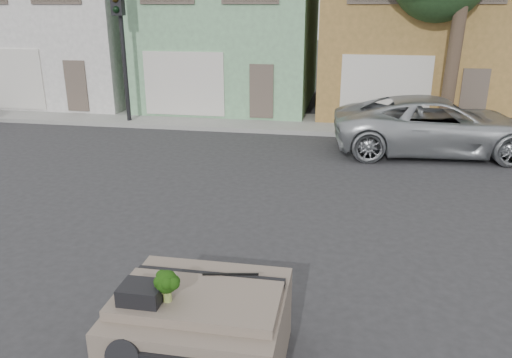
# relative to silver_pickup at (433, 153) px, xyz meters

# --- Properties ---
(ground_plane) EXTENTS (120.00, 120.00, 0.00)m
(ground_plane) POSITION_rel_silver_pickup_xyz_m (-4.33, -7.56, 0.00)
(ground_plane) COLOR #303033
(ground_plane) RESTS_ON ground
(sidewalk) EXTENTS (40.00, 3.00, 0.15)m
(sidewalk) POSITION_rel_silver_pickup_xyz_m (-4.33, 2.94, 0.07)
(sidewalk) COLOR gray
(sidewalk) RESTS_ON ground
(townhouse_white) EXTENTS (7.20, 8.20, 7.55)m
(townhouse_white) POSITION_rel_silver_pickup_xyz_m (-15.33, 6.94, 3.77)
(townhouse_white) COLOR silver
(townhouse_white) RESTS_ON ground
(townhouse_mint) EXTENTS (7.20, 8.20, 7.55)m
(townhouse_mint) POSITION_rel_silver_pickup_xyz_m (-7.83, 6.94, 3.77)
(townhouse_mint) COLOR #7CB182
(townhouse_mint) RESTS_ON ground
(townhouse_tan) EXTENTS (7.20, 8.20, 7.55)m
(townhouse_tan) POSITION_rel_silver_pickup_xyz_m (-0.33, 6.94, 3.77)
(townhouse_tan) COLOR olive
(townhouse_tan) RESTS_ON ground
(silver_pickup) EXTENTS (6.34, 3.30, 1.71)m
(silver_pickup) POSITION_rel_silver_pickup_xyz_m (0.00, 0.00, 0.00)
(silver_pickup) COLOR #B2B6BA
(silver_pickup) RESTS_ON ground
(traffic_signal) EXTENTS (0.40, 0.40, 5.10)m
(traffic_signal) POSITION_rel_silver_pickup_xyz_m (-10.83, 1.94, 2.55)
(traffic_signal) COLOR black
(traffic_signal) RESTS_ON ground
(tree_near) EXTENTS (4.40, 4.00, 8.50)m
(tree_near) POSITION_rel_silver_pickup_xyz_m (0.67, 2.24, 4.25)
(tree_near) COLOR #223E1F
(tree_near) RESTS_ON ground
(car_dashboard) EXTENTS (2.00, 1.80, 1.12)m
(car_dashboard) POSITION_rel_silver_pickup_xyz_m (-4.33, -10.56, 0.56)
(car_dashboard) COLOR #736557
(car_dashboard) RESTS_ON ground
(instrument_hump) EXTENTS (0.48, 0.38, 0.20)m
(instrument_hump) POSITION_rel_silver_pickup_xyz_m (-4.91, -10.91, 1.22)
(instrument_hump) COLOR black
(instrument_hump) RESTS_ON car_dashboard
(wiper_arm) EXTENTS (0.69, 0.15, 0.02)m
(wiper_arm) POSITION_rel_silver_pickup_xyz_m (-4.05, -10.18, 1.13)
(wiper_arm) COLOR black
(wiper_arm) RESTS_ON car_dashboard
(broccoli) EXTENTS (0.34, 0.34, 0.39)m
(broccoli) POSITION_rel_silver_pickup_xyz_m (-4.63, -10.87, 1.31)
(broccoli) COLOR black
(broccoli) RESTS_ON car_dashboard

